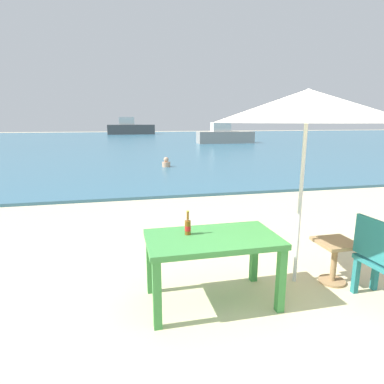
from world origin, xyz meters
name	(u,v)px	position (x,y,z in m)	size (l,w,h in m)	color
ground_plane	(288,299)	(0.00, 0.00, 0.00)	(120.00, 120.00, 0.00)	beige
sea_water	(137,140)	(0.00, 30.00, 0.04)	(120.00, 50.00, 0.08)	#386B84
picnic_table_green	(212,246)	(-0.85, 0.15, 0.65)	(1.40, 0.80, 0.76)	#3D8C42
beer_bottle_amber	(188,226)	(-1.09, 0.26, 0.85)	(0.07, 0.07, 0.26)	brown
patio_umbrella	(307,106)	(0.29, 0.35, 2.12)	(2.10, 2.10, 2.30)	silver
side_table_wood	(335,256)	(0.73, 0.22, 0.35)	(0.44, 0.44, 0.54)	#9E7A51
swimmer_person	(166,163)	(0.11, 10.23, 0.24)	(0.34, 0.34, 0.41)	tan
boat_sailboat	(130,128)	(-0.07, 44.43, 0.95)	(6.62, 1.81, 2.41)	#4C4C4C
boat_ferry	(225,136)	(7.12, 23.52, 0.72)	(4.87, 1.33, 1.77)	gray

